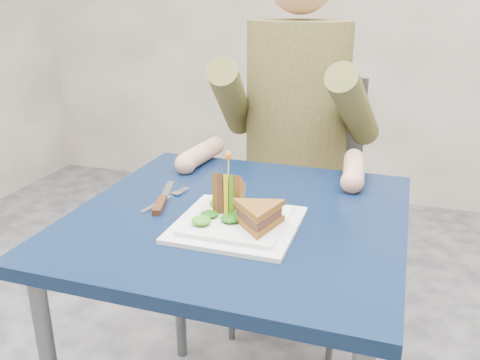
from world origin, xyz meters
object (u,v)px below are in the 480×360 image
(plate, at_px, (237,223))
(sandwich_flat, at_px, (258,216))
(chair, at_px, (299,186))
(knife, at_px, (161,202))
(fork, at_px, (164,200))
(table, at_px, (239,243))
(diner, at_px, (296,90))
(sandwich_upright, at_px, (229,194))

(plate, xyz_separation_m, sandwich_flat, (0.06, -0.02, 0.04))
(chair, height_order, sandwich_flat, chair)
(knife, bearing_deg, plate, -15.76)
(plate, relative_size, fork, 1.46)
(table, xyz_separation_m, diner, (-0.00, 0.59, 0.26))
(table, distance_m, fork, 0.21)
(fork, bearing_deg, diner, 71.38)
(diner, relative_size, plate, 2.87)
(table, height_order, diner, diner)
(diner, relative_size, sandwich_flat, 4.05)
(diner, bearing_deg, fork, -108.62)
(table, relative_size, sandwich_upright, 5.29)
(plate, bearing_deg, chair, 91.45)
(table, distance_m, sandwich_upright, 0.14)
(sandwich_flat, relative_size, sandwich_upright, 1.30)
(table, bearing_deg, knife, -176.64)
(sandwich_flat, xyz_separation_m, knife, (-0.27, 0.09, -0.04))
(sandwich_upright, bearing_deg, table, 59.33)
(plate, bearing_deg, table, 105.31)
(diner, xyz_separation_m, plate, (0.02, -0.66, -0.18))
(table, height_order, knife, knife)
(sandwich_flat, bearing_deg, chair, 95.32)
(table, height_order, plate, plate)
(plate, height_order, sandwich_flat, sandwich_flat)
(sandwich_flat, height_order, sandwich_upright, sandwich_upright)
(plate, xyz_separation_m, knife, (-0.21, 0.06, -0.00))
(chair, xyz_separation_m, fork, (-0.20, -0.70, 0.19))
(diner, height_order, sandwich_upright, diner)
(table, bearing_deg, plate, -74.69)
(fork, bearing_deg, plate, -20.43)
(chair, height_order, knife, chair)
(fork, bearing_deg, knife, -82.78)
(chair, xyz_separation_m, sandwich_upright, (-0.02, -0.73, 0.24))
(table, relative_size, sandwich_flat, 4.08)
(sandwich_flat, distance_m, knife, 0.28)
(diner, bearing_deg, sandwich_upright, -91.46)
(table, xyz_separation_m, plate, (0.02, -0.07, 0.09))
(diner, xyz_separation_m, sandwich_upright, (-0.02, -0.62, -0.13))
(sandwich_upright, bearing_deg, plate, -51.81)
(plate, height_order, fork, plate)
(diner, relative_size, fork, 4.18)
(plate, bearing_deg, knife, 164.24)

